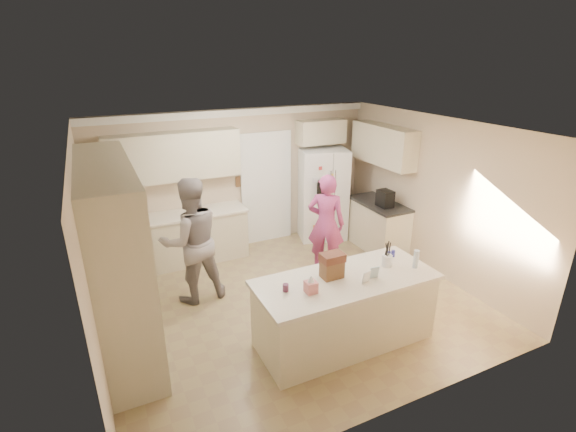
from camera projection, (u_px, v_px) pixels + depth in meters
name	position (u px, v px, depth m)	size (l,w,h in m)	color
floor	(292.00, 302.00, 6.29)	(5.20, 4.60, 0.02)	#938052
ceiling	(293.00, 127.00, 5.34)	(5.20, 4.60, 0.02)	white
wall_back	(238.00, 180.00, 7.76)	(5.20, 0.02, 2.60)	beige
wall_front	(402.00, 306.00, 3.88)	(5.20, 0.02, 2.60)	beige
wall_left	(88.00, 259.00, 4.77)	(0.02, 4.60, 2.60)	beige
wall_right	(434.00, 196.00, 6.87)	(0.02, 4.60, 2.60)	beige
crown_back	(236.00, 113.00, 7.27)	(5.20, 0.08, 0.12)	white
pantry_bank	(117.00, 256.00, 5.11)	(0.60, 2.60, 2.35)	beige
back_base_cab	(184.00, 239.00, 7.35)	(2.20, 0.60, 0.88)	beige
back_countertop	(182.00, 215.00, 7.17)	(2.24, 0.63, 0.04)	#EFE4C6
back_upper_cab	(174.00, 156.00, 6.92)	(2.20, 0.35, 0.80)	beige
doorway_opening	(266.00, 189.00, 8.05)	(0.90, 0.06, 2.10)	black
doorway_casing	(267.00, 190.00, 8.02)	(1.02, 0.03, 2.22)	white
wall_frame_upper	(239.00, 167.00, 7.64)	(0.15, 0.02, 0.20)	brown
wall_frame_lower	(240.00, 181.00, 7.74)	(0.15, 0.02, 0.20)	brown
refrigerator	(322.00, 194.00, 8.24)	(0.90, 0.70, 1.80)	white
fridge_seam	(332.00, 199.00, 7.95)	(0.01, 0.02, 1.78)	gray
fridge_dispenser	(322.00, 189.00, 7.76)	(0.22, 0.03, 0.35)	black
fridge_handle_l	(330.00, 193.00, 7.86)	(0.02, 0.02, 0.85)	silver
fridge_handle_r	(335.00, 192.00, 7.90)	(0.02, 0.02, 0.85)	silver
over_fridge_cab	(321.00, 132.00, 7.98)	(0.95, 0.35, 0.45)	beige
right_base_cab	(378.00, 226.00, 7.90)	(0.60, 1.20, 0.88)	beige
right_countertop	(379.00, 204.00, 7.72)	(0.63, 1.24, 0.04)	#2D2B28
right_upper_cab	(383.00, 145.00, 7.57)	(0.35, 1.50, 0.70)	beige
coffee_maker	(385.00, 198.00, 7.48)	(0.22, 0.28, 0.30)	black
island_base	(344.00, 312.00, 5.29)	(2.20, 0.90, 0.88)	beige
island_top	(346.00, 280.00, 5.12)	(2.28, 0.96, 0.05)	#EFE4C6
utensil_crock	(387.00, 260.00, 5.39)	(0.13, 0.13, 0.15)	white
tissue_box	(311.00, 287.00, 4.78)	(0.13, 0.13, 0.14)	#CE7171
tissue_plume	(311.00, 279.00, 4.74)	(0.08, 0.08, 0.08)	white
dollhouse_body	(332.00, 269.00, 5.09)	(0.26, 0.18, 0.22)	brown
dollhouse_roof	(332.00, 257.00, 5.04)	(0.28, 0.20, 0.10)	#592D1E
jam_jar	(286.00, 288.00, 4.81)	(0.07, 0.07, 0.09)	#59263F
greeting_card_a	(366.00, 277.00, 4.97)	(0.12, 0.01, 0.16)	white
greeting_card_b	(374.00, 273.00, 5.08)	(0.12, 0.01, 0.16)	silver
water_bottle	(416.00, 259.00, 5.32)	(0.07, 0.07, 0.24)	silver
shaker_salt	(389.00, 255.00, 5.61)	(0.05, 0.05, 0.09)	#2E2F93
shaker_pepper	(393.00, 254.00, 5.64)	(0.05, 0.05, 0.09)	#2E2F93
teen_boy	(192.00, 241.00, 6.06)	(0.93, 0.72, 1.90)	gray
teen_girl	(326.00, 224.00, 6.94)	(0.62, 0.41, 1.70)	#C643AB
fridge_magnets	(332.00, 200.00, 7.94)	(0.76, 0.02, 1.44)	tan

